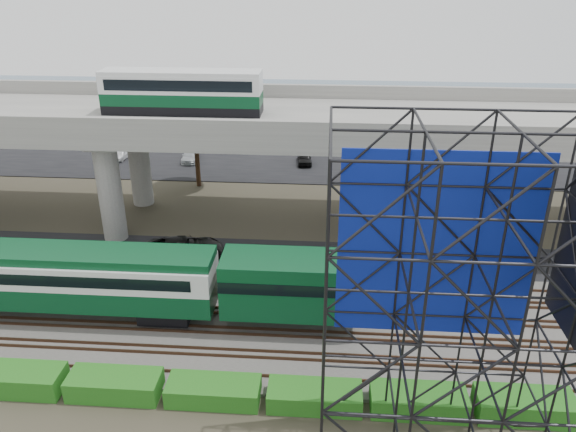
{
  "coord_description": "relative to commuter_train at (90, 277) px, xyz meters",
  "views": [
    {
      "loc": [
        6.26,
        -25.5,
        20.03
      ],
      "look_at": [
        3.94,
        6.0,
        5.42
      ],
      "focal_mm": 35.0,
      "sensor_mm": 36.0,
      "label": 1
    }
  ],
  "objects": [
    {
      "name": "commuter_train",
      "position": [
        0.0,
        0.0,
        0.0
      ],
      "size": [
        29.3,
        3.06,
        4.3
      ],
      "color": "black",
      "rests_on": "rail_tracks"
    },
    {
      "name": "scaffold_tower",
      "position": [
        18.3,
        -9.98,
        4.59
      ],
      "size": [
        9.36,
        6.36,
        15.0
      ],
      "color": "black",
      "rests_on": "ground"
    },
    {
      "name": "ground",
      "position": [
        7.44,
        -2.0,
        -2.88
      ],
      "size": [
        140.0,
        140.0,
        0.0
      ],
      "primitive_type": "plane",
      "color": "#474233",
      "rests_on": "ground"
    },
    {
      "name": "rail_tracks",
      "position": [
        7.44,
        -0.0,
        -2.6
      ],
      "size": [
        90.0,
        9.52,
        0.16
      ],
      "color": "#472D1E",
      "rests_on": "ballast_bed"
    },
    {
      "name": "parked_cars",
      "position": [
        8.83,
        32.0,
        -2.2
      ],
      "size": [
        37.18,
        9.46,
        1.3
      ],
      "color": "white",
      "rests_on": "parking_lot"
    },
    {
      "name": "service_road",
      "position": [
        7.44,
        8.5,
        -2.84
      ],
      "size": [
        90.0,
        5.0,
        0.08
      ],
      "primitive_type": "cube",
      "color": "black",
      "rests_on": "ground"
    },
    {
      "name": "hedge_strip",
      "position": [
        8.45,
        -6.3,
        -2.32
      ],
      "size": [
        34.6,
        1.8,
        1.2
      ],
      "color": "#155D15",
      "rests_on": "ground"
    },
    {
      "name": "trees",
      "position": [
        2.78,
        14.17,
        2.69
      ],
      "size": [
        40.94,
        16.94,
        7.69
      ],
      "color": "#382314",
      "rests_on": "ground"
    },
    {
      "name": "harbor_water",
      "position": [
        7.44,
        54.0,
        -2.87
      ],
      "size": [
        140.0,
        40.0,
        0.03
      ],
      "primitive_type": "cube",
      "color": "#476774",
      "rests_on": "ground"
    },
    {
      "name": "overpass",
      "position": [
        7.09,
        14.0,
        5.33
      ],
      "size": [
        80.0,
        12.0,
        12.4
      ],
      "color": "#9E9B93",
      "rests_on": "ground"
    },
    {
      "name": "ballast_bed",
      "position": [
        7.44,
        0.0,
        -2.78
      ],
      "size": [
        90.0,
        12.0,
        0.2
      ],
      "primitive_type": "cube",
      "color": "slate",
      "rests_on": "ground"
    },
    {
      "name": "parking_lot",
      "position": [
        7.44,
        32.0,
        -2.84
      ],
      "size": [
        90.0,
        18.0,
        0.08
      ],
      "primitive_type": "cube",
      "color": "black",
      "rests_on": "ground"
    },
    {
      "name": "suv",
      "position": [
        3.56,
        7.67,
        -2.02
      ],
      "size": [
        6.08,
        3.74,
        1.57
      ],
      "primitive_type": "imported",
      "rotation": [
        0.0,
        0.0,
        1.78
      ],
      "color": "black",
      "rests_on": "service_road"
    }
  ]
}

